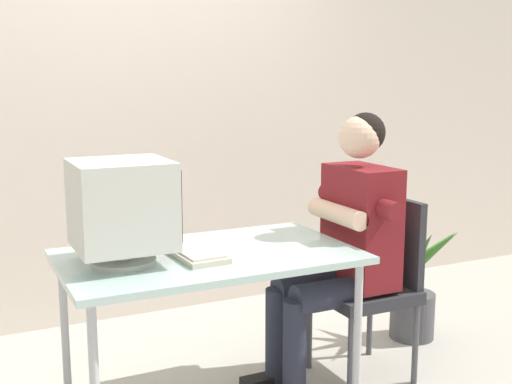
{
  "coord_description": "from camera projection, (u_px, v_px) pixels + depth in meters",
  "views": [
    {
      "loc": [
        -0.99,
        -2.53,
        1.49
      ],
      "look_at": [
        0.23,
        0.0,
        0.99
      ],
      "focal_mm": 45.63,
      "sensor_mm": 36.0,
      "label": 1
    }
  ],
  "objects": [
    {
      "name": "keyboard",
      "position": [
        191.0,
        251.0,
        2.78
      ],
      "size": [
        0.2,
        0.46,
        0.03
      ],
      "color": "beige",
      "rests_on": "desk"
    },
    {
      "name": "person_seated",
      "position": [
        344.0,
        239.0,
        3.12
      ],
      "size": [
        0.7,
        0.59,
        1.33
      ],
      "color": "maroon",
      "rests_on": "ground_plane"
    },
    {
      "name": "wall_back",
      "position": [
        169.0,
        76.0,
        4.03
      ],
      "size": [
        8.0,
        0.1,
        3.0
      ],
      "primitive_type": "cube",
      "color": "beige",
      "rests_on": "ground_plane"
    },
    {
      "name": "office_chair",
      "position": [
        374.0,
        277.0,
        3.24
      ],
      "size": [
        0.44,
        0.44,
        0.9
      ],
      "color": "#4C4C51",
      "rests_on": "ground_plane"
    },
    {
      "name": "desk_mug",
      "position": [
        166.0,
        231.0,
        2.99
      ],
      "size": [
        0.08,
        0.09,
        0.1
      ],
      "color": "red",
      "rests_on": "desk"
    },
    {
      "name": "potted_plant",
      "position": [
        414.0,
        285.0,
        3.73
      ],
      "size": [
        0.57,
        0.5,
        0.72
      ],
      "color": "#4C4C51",
      "rests_on": "ground_plane"
    },
    {
      "name": "crt_monitor",
      "position": [
        123.0,
        206.0,
        2.6
      ],
      "size": [
        0.39,
        0.37,
        0.42
      ],
      "color": "silver",
      "rests_on": "desk"
    },
    {
      "name": "desk",
      "position": [
        209.0,
        266.0,
        2.81
      ],
      "size": [
        1.26,
        0.74,
        0.74
      ],
      "color": "#B7B7BC",
      "rests_on": "ground_plane"
    }
  ]
}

